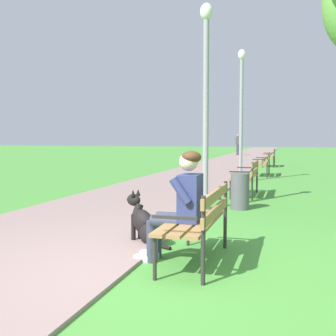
{
  "coord_description": "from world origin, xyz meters",
  "views": [
    {
      "loc": [
        1.46,
        -3.89,
        1.39
      ],
      "look_at": [
        -0.45,
        2.6,
        0.9
      ],
      "focal_mm": 44.71,
      "sensor_mm": 36.0,
      "label": 1
    }
  ],
  "objects": [
    {
      "name": "ground_plane",
      "position": [
        0.0,
        0.0,
        0.0
      ],
      "size": [
        120.0,
        120.0,
        0.0
      ],
      "primitive_type": "plane",
      "color": "#478E38"
    },
    {
      "name": "lamp_post_near",
      "position": [
        -0.11,
        4.02,
        2.03
      ],
      "size": [
        0.24,
        0.24,
        3.91
      ],
      "color": "gray",
      "rests_on": "ground"
    },
    {
      "name": "pedestrian_distant",
      "position": [
        -2.47,
        28.68,
        0.84
      ],
      "size": [
        0.32,
        0.22,
        1.65
      ],
      "color": "#383842",
      "rests_on": "ground"
    },
    {
      "name": "park_bench_mid",
      "position": [
        0.48,
        6.16,
        0.51
      ],
      "size": [
        0.55,
        1.5,
        0.85
      ],
      "color": "olive",
      "rests_on": "ground"
    },
    {
      "name": "park_bench_far",
      "position": [
        0.51,
        11.65,
        0.51
      ],
      "size": [
        0.55,
        1.5,
        0.85
      ],
      "color": "olive",
      "rests_on": "ground"
    },
    {
      "name": "park_bench_near",
      "position": [
        0.51,
        0.6,
        0.51
      ],
      "size": [
        0.55,
        1.5,
        0.85
      ],
      "color": "olive",
      "rests_on": "ground"
    },
    {
      "name": "litter_bin",
      "position": [
        0.53,
        4.23,
        0.35
      ],
      "size": [
        0.36,
        0.36,
        0.7
      ],
      "primitive_type": "cylinder",
      "color": "#515156",
      "rests_on": "ground"
    },
    {
      "name": "dog_black",
      "position": [
        -0.34,
        1.19,
        0.26
      ],
      "size": [
        0.77,
        0.49,
        0.71
      ],
      "color": "black",
      "rests_on": "ground"
    },
    {
      "name": "person_seated_on_near_bench",
      "position": [
        0.3,
        0.56,
        0.68
      ],
      "size": [
        0.74,
        0.49,
        1.25
      ],
      "color": "#33384C",
      "rests_on": "ground"
    },
    {
      "name": "park_bench_furthest",
      "position": [
        0.53,
        16.73,
        0.51
      ],
      "size": [
        0.55,
        1.5,
        0.85
      ],
      "color": "olive",
      "rests_on": "ground"
    },
    {
      "name": "lamp_post_mid",
      "position": [
        -0.04,
        9.33,
        2.13
      ],
      "size": [
        0.24,
        0.24,
        4.11
      ],
      "color": "gray",
      "rests_on": "ground"
    },
    {
      "name": "paved_path",
      "position": [
        -1.78,
        24.0,
        0.02
      ],
      "size": [
        3.33,
        60.0,
        0.04
      ],
      "primitive_type": "cube",
      "color": "gray",
      "rests_on": "ground"
    }
  ]
}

